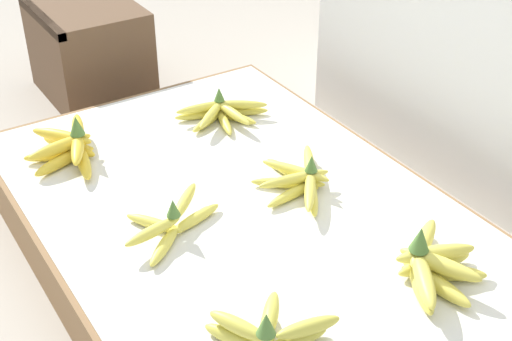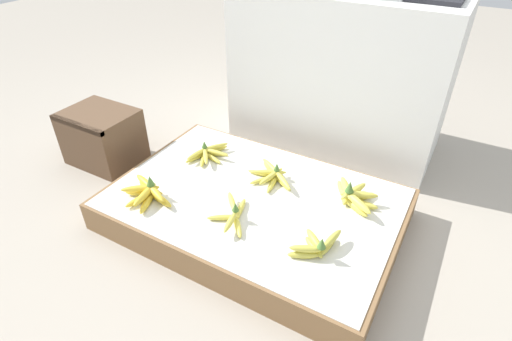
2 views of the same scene
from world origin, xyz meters
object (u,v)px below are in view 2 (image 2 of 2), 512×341
banana_bunch_front_left (148,192)px  banana_bunch_middle_left (208,153)px  banana_bunch_front_midright (317,245)px  banana_bunch_front_midleft (233,214)px  wooden_crate (103,137)px  banana_bunch_middle_midleft (272,175)px  banana_bunch_middle_midright (354,196)px

banana_bunch_front_left → banana_bunch_middle_left: bearing=84.9°
banana_bunch_front_midright → banana_bunch_front_midleft: bearing=-179.9°
wooden_crate → banana_bunch_front_midright: wooden_crate is taller
banana_bunch_front_left → banana_bunch_middle_midleft: (0.39, 0.38, -0.01)m
banana_bunch_front_midright → banana_bunch_middle_left: 0.77m
banana_bunch_front_midright → banana_bunch_middle_midleft: 0.46m
banana_bunch_front_midright → banana_bunch_middle_midright: size_ratio=0.90×
banana_bunch_middle_left → banana_bunch_middle_midleft: banana_bunch_middle_midleft is taller
wooden_crate → banana_bunch_middle_left: size_ratio=1.55×
banana_bunch_middle_midleft → banana_bunch_front_midright: bearing=-42.1°
banana_bunch_middle_left → banana_bunch_middle_midright: size_ratio=1.06×
banana_bunch_front_midright → banana_bunch_middle_midleft: banana_bunch_front_midright is taller
wooden_crate → banana_bunch_front_midleft: (0.94, -0.20, 0.02)m
wooden_crate → banana_bunch_middle_left: wooden_crate is taller
wooden_crate → banana_bunch_front_midleft: size_ratio=1.52×
banana_bunch_front_midleft → banana_bunch_middle_left: bearing=137.5°
banana_bunch_front_midleft → banana_bunch_middle_midleft: bearing=87.9°
banana_bunch_front_midleft → banana_bunch_middle_left: size_ratio=1.02×
banana_bunch_front_left → banana_bunch_middle_midleft: size_ratio=1.00×
banana_bunch_front_left → banana_bunch_front_midright: (0.74, 0.07, 0.00)m
banana_bunch_front_midleft → banana_bunch_front_left: bearing=-170.0°
banana_bunch_front_midright → banana_bunch_front_left: bearing=-174.7°
banana_bunch_front_left → banana_bunch_middle_midleft: 0.55m
banana_bunch_front_midright → banana_bunch_middle_midleft: size_ratio=0.78×
banana_bunch_front_midright → banana_bunch_middle_midright: bearing=85.9°
banana_bunch_middle_midright → banana_bunch_middle_left: bearing=-178.5°
banana_bunch_front_midleft → wooden_crate: bearing=168.3°
banana_bunch_front_left → banana_bunch_front_midleft: (0.38, 0.07, -0.01)m
banana_bunch_front_midleft → banana_bunch_middle_midleft: (0.01, 0.31, -0.00)m
banana_bunch_front_midleft → banana_bunch_front_midright: 0.36m
wooden_crate → banana_bunch_front_left: size_ratio=1.42×
banana_bunch_front_left → banana_bunch_front_midleft: bearing=10.0°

